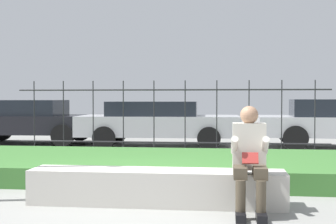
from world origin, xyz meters
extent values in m
plane|color=gray|center=(0.00, 0.00, 0.00)|extent=(60.00, 60.00, 0.00)
cube|color=beige|center=(0.37, 0.00, 0.22)|extent=(3.16, 0.55, 0.43)
cube|color=#9B978F|center=(0.37, 0.00, 0.04)|extent=(3.04, 0.51, 0.08)
cube|color=black|center=(1.39, -0.67, 0.04)|extent=(0.11, 0.26, 0.09)
cylinder|color=#4C4233|center=(1.39, -0.61, 0.26)|extent=(0.11, 0.11, 0.34)
cube|color=#4C4233|center=(1.39, -0.40, 0.49)|extent=(0.15, 0.42, 0.13)
cube|color=black|center=(1.61, -0.67, 0.04)|extent=(0.11, 0.26, 0.09)
cylinder|color=#4C4233|center=(1.61, -0.61, 0.26)|extent=(0.11, 0.11, 0.34)
cube|color=#4C4233|center=(1.61, -0.40, 0.49)|extent=(0.15, 0.42, 0.13)
cube|color=beige|center=(1.50, -0.19, 0.76)|extent=(0.38, 0.24, 0.54)
sphere|color=tan|center=(1.50, -0.21, 1.13)|extent=(0.21, 0.21, 0.21)
cylinder|color=beige|center=(1.32, -0.35, 0.78)|extent=(0.08, 0.29, 0.24)
cylinder|color=beige|center=(1.67, -0.35, 0.78)|extent=(0.08, 0.29, 0.24)
cube|color=#B2332D|center=(1.50, -0.45, 0.65)|extent=(0.18, 0.09, 0.13)
cube|color=#3D7533|center=(0.00, 2.23, 0.15)|extent=(8.95, 3.07, 0.31)
cylinder|color=#232326|center=(0.00, 4.55, 0.34)|extent=(6.95, 0.03, 0.03)
cylinder|color=#232326|center=(0.00, 4.55, 1.51)|extent=(6.95, 0.03, 0.03)
cylinder|color=#232326|center=(-3.13, 4.55, 0.86)|extent=(0.02, 0.02, 1.72)
cylinder|color=#232326|center=(-2.43, 4.55, 0.86)|extent=(0.02, 0.02, 1.72)
cylinder|color=#232326|center=(-1.74, 4.55, 0.86)|extent=(0.02, 0.02, 1.72)
cylinder|color=#232326|center=(-1.04, 4.55, 0.86)|extent=(0.02, 0.02, 1.72)
cylinder|color=#232326|center=(-0.35, 4.55, 0.86)|extent=(0.02, 0.02, 1.72)
cylinder|color=#232326|center=(0.35, 4.55, 0.86)|extent=(0.02, 0.02, 1.72)
cylinder|color=#232326|center=(1.04, 4.55, 0.86)|extent=(0.02, 0.02, 1.72)
cylinder|color=#232326|center=(1.74, 4.55, 0.86)|extent=(0.02, 0.02, 1.72)
cylinder|color=#232326|center=(2.43, 4.55, 0.86)|extent=(0.02, 0.02, 1.72)
cylinder|color=#232326|center=(3.13, 4.55, 0.86)|extent=(0.02, 0.02, 1.72)
cube|color=#B7B7BC|center=(-0.58, 7.03, 0.57)|extent=(4.45, 1.95, 0.55)
cube|color=black|center=(-0.75, 7.02, 1.04)|extent=(2.47, 1.65, 0.39)
cylinder|color=black|center=(0.82, 6.22, 0.30)|extent=(0.61, 0.22, 0.60)
cylinder|color=black|center=(0.74, 7.95, 0.30)|extent=(0.61, 0.22, 0.60)
cylinder|color=black|center=(-1.90, 6.11, 0.30)|extent=(0.61, 0.22, 0.60)
cylinder|color=black|center=(-1.97, 7.84, 0.30)|extent=(0.61, 0.22, 0.60)
cube|color=black|center=(-4.44, 7.35, 0.57)|extent=(4.11, 2.04, 0.52)
cube|color=black|center=(-4.60, 7.34, 1.05)|extent=(2.29, 1.73, 0.44)
cylinder|color=black|center=(-3.15, 6.50, 0.31)|extent=(0.62, 0.23, 0.62)
cylinder|color=black|center=(-3.24, 8.31, 0.31)|extent=(0.62, 0.23, 0.62)
cylinder|color=black|center=(-5.73, 8.19, 0.31)|extent=(0.62, 0.23, 0.62)
cylinder|color=black|center=(2.99, 6.32, 0.32)|extent=(0.64, 0.23, 0.64)
cylinder|color=black|center=(3.07, 8.06, 0.32)|extent=(0.64, 0.23, 0.64)
camera|label=1|loc=(1.21, -5.72, 1.32)|focal=50.00mm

